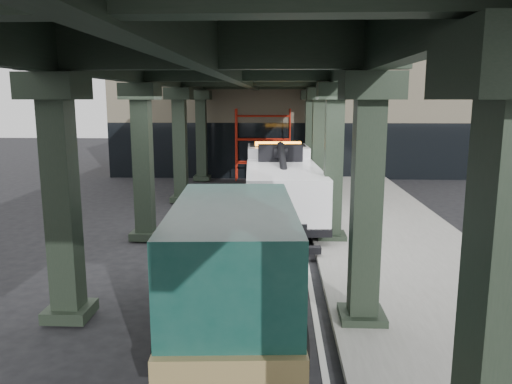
# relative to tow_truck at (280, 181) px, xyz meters

# --- Properties ---
(ground) EXTENTS (90.00, 90.00, 0.00)m
(ground) POSITION_rel_tow_truck_xyz_m (-0.97, -5.25, -1.43)
(ground) COLOR black
(ground) RESTS_ON ground
(sidewalk) EXTENTS (5.00, 40.00, 0.15)m
(sidewalk) POSITION_rel_tow_truck_xyz_m (3.53, -3.25, -1.35)
(sidewalk) COLOR gray
(sidewalk) RESTS_ON ground
(lane_stripe) EXTENTS (0.12, 38.00, 0.01)m
(lane_stripe) POSITION_rel_tow_truck_xyz_m (0.73, -3.25, -1.42)
(lane_stripe) COLOR silver
(lane_stripe) RESTS_ON ground
(viaduct) EXTENTS (7.40, 32.00, 6.40)m
(viaduct) POSITION_rel_tow_truck_xyz_m (-1.37, -3.25, 4.03)
(viaduct) COLOR black
(viaduct) RESTS_ON ground
(building) EXTENTS (22.00, 10.00, 8.00)m
(building) POSITION_rel_tow_truck_xyz_m (1.03, 14.75, 2.57)
(building) COLOR #C6B793
(building) RESTS_ON ground
(scaffolding) EXTENTS (3.08, 0.88, 4.00)m
(scaffolding) POSITION_rel_tow_truck_xyz_m (-0.97, 9.39, 0.68)
(scaffolding) COLOR #B01C0E
(scaffolding) RESTS_ON ground
(tow_truck) EXTENTS (3.05, 9.07, 2.93)m
(tow_truck) POSITION_rel_tow_truck_xyz_m (0.00, 0.00, 0.00)
(tow_truck) COLOR black
(tow_truck) RESTS_ON ground
(towed_van) EXTENTS (2.84, 6.37, 2.53)m
(towed_van) POSITION_rel_tow_truck_xyz_m (-0.95, -9.22, -0.07)
(towed_van) COLOR #113C35
(towed_van) RESTS_ON ground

